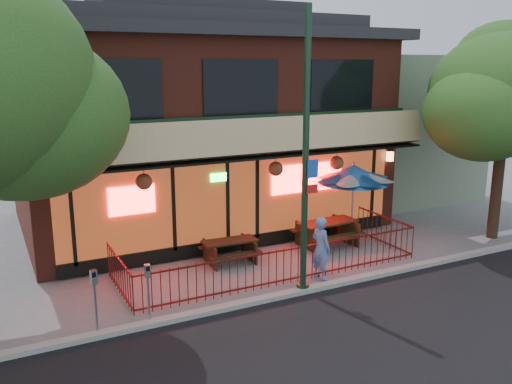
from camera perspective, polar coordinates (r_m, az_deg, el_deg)
ground at (r=14.43m, az=4.09°, el=-9.79°), size 80.00×80.00×0.00m
curb at (r=14.01m, az=5.16°, el=-10.26°), size 80.00×0.25×0.12m
restaurant_building at (r=19.76m, az=-6.52°, el=8.78°), size 12.96×9.49×8.05m
neighbor_building at (r=24.95m, az=12.90°, el=6.85°), size 6.00×7.00×6.00m
patio_fence at (r=14.59m, az=3.11°, el=-6.83°), size 8.44×2.62×1.00m
street_light at (r=13.17m, az=5.23°, el=2.31°), size 0.43×0.32×7.00m
street_tree_right at (r=19.14m, az=24.82°, el=10.02°), size 4.80×4.80×7.02m
picnic_table_left at (r=15.86m, az=-2.79°, el=-5.88°), size 1.64×1.29×0.67m
picnic_table_right at (r=17.37m, az=7.52°, el=-3.95°), size 1.98×1.55×0.81m
patio_umbrella at (r=17.63m, az=10.23°, el=1.89°), size 2.29×2.29×2.61m
pedestrian at (r=14.63m, az=6.84°, el=-5.89°), size 0.53×0.70×1.73m
parking_meter_near at (r=12.25m, az=-11.30°, el=-9.50°), size 0.13×0.12×1.41m
parking_meter_far at (r=12.00m, az=-16.62°, el=-10.02°), size 0.15×0.14×1.49m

